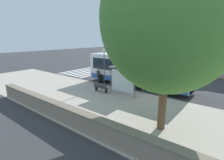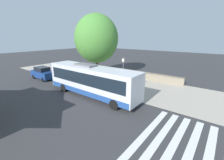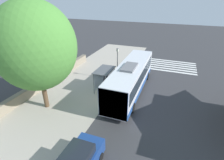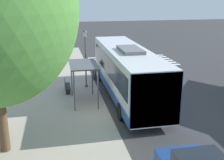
# 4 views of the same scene
# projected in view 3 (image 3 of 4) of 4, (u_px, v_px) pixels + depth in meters

# --- Properties ---
(ground_plane) EXTENTS (120.00, 120.00, 0.00)m
(ground_plane) POSITION_uv_depth(u_px,v_px,m) (110.00, 99.00, 19.30)
(ground_plane) COLOR #353538
(ground_plane) RESTS_ON ground
(sidewalk_plaza) EXTENTS (9.00, 44.00, 0.02)m
(sidewalk_plaza) POSITION_uv_depth(u_px,v_px,m) (74.00, 92.00, 20.72)
(sidewalk_plaza) COLOR #ADA393
(sidewalk_plaza) RESTS_ON ground
(crosswalk_stripes) EXTENTS (9.00, 5.25, 0.01)m
(crosswalk_stripes) POSITION_uv_depth(u_px,v_px,m) (167.00, 65.00, 28.50)
(crosswalk_stripes) COLOR silver
(crosswalk_stripes) RESTS_ON ground
(stone_wall) EXTENTS (0.60, 20.00, 1.14)m
(stone_wall) POSITION_uv_depth(u_px,v_px,m) (46.00, 82.00, 21.76)
(stone_wall) COLOR gray
(stone_wall) RESTS_ON ground
(bus) EXTENTS (2.76, 11.90, 3.62)m
(bus) POSITION_uv_depth(u_px,v_px,m) (131.00, 78.00, 19.86)
(bus) COLOR silver
(bus) RESTS_ON ground
(bus_shelter) EXTENTS (1.75, 3.04, 2.65)m
(bus_shelter) POSITION_uv_depth(u_px,v_px,m) (103.00, 73.00, 20.24)
(bus_shelter) COLOR #515459
(bus_shelter) RESTS_ON ground
(pedestrian) EXTENTS (0.34, 0.23, 1.73)m
(pedestrian) POSITION_uv_depth(u_px,v_px,m) (127.00, 69.00, 24.44)
(pedestrian) COLOR #2D3347
(pedestrian) RESTS_ON ground
(bench) EXTENTS (0.40, 1.65, 0.88)m
(bench) POSITION_uv_depth(u_px,v_px,m) (104.00, 77.00, 23.27)
(bench) COLOR #333338
(bench) RESTS_ON ground
(street_lamp_near) EXTENTS (0.28, 0.28, 4.40)m
(street_lamp_near) POSITION_uv_depth(u_px,v_px,m) (117.00, 61.00, 22.55)
(street_lamp_near) COLOR #4C4C51
(street_lamp_near) RESTS_ON ground
(shade_tree) EXTENTS (7.21, 7.21, 10.26)m
(shade_tree) POSITION_uv_depth(u_px,v_px,m) (36.00, 47.00, 15.27)
(shade_tree) COLOR brown
(shade_tree) RESTS_ON ground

